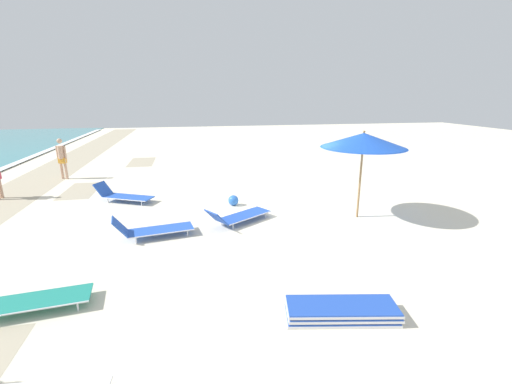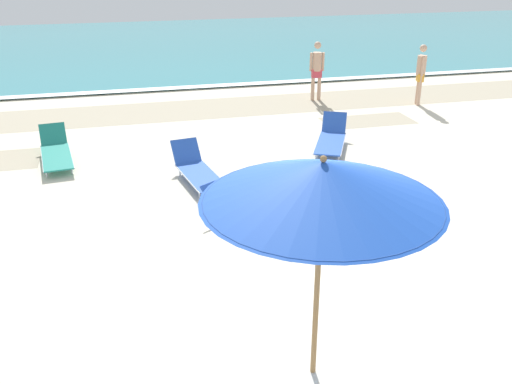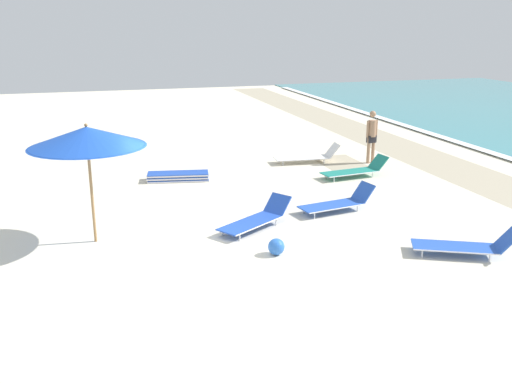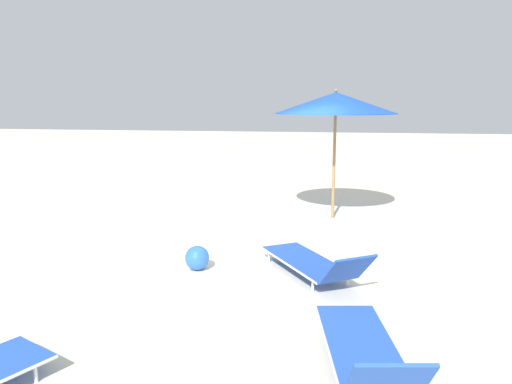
{
  "view_description": "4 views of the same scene",
  "coord_description": "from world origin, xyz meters",
  "px_view_note": "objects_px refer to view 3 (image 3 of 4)",
  "views": [
    {
      "loc": [
        -10.09,
        2.82,
        3.57
      ],
      "look_at": [
        -0.28,
        0.9,
        0.71
      ],
      "focal_mm": 24.0,
      "sensor_mm": 36.0,
      "label": 1
    },
    {
      "loc": [
        -2.99,
        -6.83,
        4.43
      ],
      "look_at": [
        -1.14,
        0.52,
        1.12
      ],
      "focal_mm": 40.0,
      "sensor_mm": 36.0,
      "label": 2
    },
    {
      "loc": [
        10.95,
        -2.07,
        4.59
      ],
      "look_at": [
        -0.13,
        1.29,
        1.12
      ],
      "focal_mm": 40.0,
      "sensor_mm": 36.0,
      "label": 3
    },
    {
      "loc": [
        -1.25,
        7.98,
        2.36
      ],
      "look_at": [
        -0.11,
        1.28,
        1.11
      ],
      "focal_mm": 35.0,
      "sensor_mm": 36.0,
      "label": 4
    }
  ],
  "objects_px": {
    "beach_umbrella": "(87,137)",
    "beach_ball": "(276,247)",
    "sun_lounger_beside_umbrella": "(308,156)",
    "sun_lounger_under_umbrella": "(256,219)",
    "lounger_stack": "(178,176)",
    "sun_lounger_near_water_right": "(338,202)",
    "sun_lounger_near_water_left": "(465,245)",
    "beachgoer_wading_adult": "(372,134)",
    "sun_lounger_mid_beach_solo": "(355,170)"
  },
  "relations": [
    {
      "from": "sun_lounger_beside_umbrella",
      "to": "sun_lounger_mid_beach_solo",
      "type": "distance_m",
      "value": 2.27
    },
    {
      "from": "sun_lounger_beside_umbrella",
      "to": "sun_lounger_near_water_left",
      "type": "bearing_deg",
      "value": 5.76
    },
    {
      "from": "sun_lounger_under_umbrella",
      "to": "sun_lounger_mid_beach_solo",
      "type": "relative_size",
      "value": 0.93
    },
    {
      "from": "sun_lounger_under_umbrella",
      "to": "beach_ball",
      "type": "relative_size",
      "value": 5.88
    },
    {
      "from": "sun_lounger_beside_umbrella",
      "to": "beach_ball",
      "type": "distance_m",
      "value": 8.08
    },
    {
      "from": "lounger_stack",
      "to": "sun_lounger_under_umbrella",
      "type": "distance_m",
      "value": 4.74
    },
    {
      "from": "sun_lounger_beside_umbrella",
      "to": "sun_lounger_near_water_right",
      "type": "relative_size",
      "value": 1.09
    },
    {
      "from": "sun_lounger_near_water_left",
      "to": "beach_ball",
      "type": "bearing_deg",
      "value": -81.27
    },
    {
      "from": "beach_umbrella",
      "to": "beachgoer_wading_adult",
      "type": "height_order",
      "value": "beach_umbrella"
    },
    {
      "from": "beachgoer_wading_adult",
      "to": "sun_lounger_near_water_right",
      "type": "bearing_deg",
      "value": -138.51
    },
    {
      "from": "lounger_stack",
      "to": "sun_lounger_near_water_right",
      "type": "height_order",
      "value": "sun_lounger_near_water_right"
    },
    {
      "from": "sun_lounger_near_water_right",
      "to": "beachgoer_wading_adult",
      "type": "distance_m",
      "value": 5.48
    },
    {
      "from": "beach_ball",
      "to": "lounger_stack",
      "type": "bearing_deg",
      "value": -171.09
    },
    {
      "from": "sun_lounger_beside_umbrella",
      "to": "lounger_stack",
      "type": "bearing_deg",
      "value": -72.71
    },
    {
      "from": "sun_lounger_under_umbrella",
      "to": "sun_lounger_mid_beach_solo",
      "type": "bearing_deg",
      "value": 95.89
    },
    {
      "from": "beach_umbrella",
      "to": "beach_ball",
      "type": "relative_size",
      "value": 7.47
    },
    {
      "from": "sun_lounger_beside_umbrella",
      "to": "sun_lounger_under_umbrella",
      "type": "bearing_deg",
      "value": -26.99
    },
    {
      "from": "sun_lounger_mid_beach_solo",
      "to": "beach_ball",
      "type": "distance_m",
      "value": 6.65
    },
    {
      "from": "beachgoer_wading_adult",
      "to": "sun_lounger_under_umbrella",
      "type": "bearing_deg",
      "value": -150.49
    },
    {
      "from": "sun_lounger_beside_umbrella",
      "to": "beach_ball",
      "type": "height_order",
      "value": "sun_lounger_beside_umbrella"
    },
    {
      "from": "sun_lounger_near_water_right",
      "to": "sun_lounger_near_water_left",
      "type": "bearing_deg",
      "value": 11.13
    },
    {
      "from": "lounger_stack",
      "to": "sun_lounger_beside_umbrella",
      "type": "bearing_deg",
      "value": 112.47
    },
    {
      "from": "sun_lounger_under_umbrella",
      "to": "beach_ball",
      "type": "distance_m",
      "value": 1.65
    },
    {
      "from": "beach_umbrella",
      "to": "beach_ball",
      "type": "xyz_separation_m",
      "value": [
        1.83,
        3.52,
        -2.13
      ]
    },
    {
      "from": "sun_lounger_under_umbrella",
      "to": "sun_lounger_near_water_left",
      "type": "xyz_separation_m",
      "value": [
        2.8,
        3.6,
        0.0
      ]
    },
    {
      "from": "beach_ball",
      "to": "beachgoer_wading_adult",
      "type": "bearing_deg",
      "value": 139.63
    },
    {
      "from": "sun_lounger_near_water_left",
      "to": "beach_ball",
      "type": "xyz_separation_m",
      "value": [
        -1.15,
        -3.67,
        -0.05
      ]
    },
    {
      "from": "sun_lounger_under_umbrella",
      "to": "lounger_stack",
      "type": "bearing_deg",
      "value": 159.66
    },
    {
      "from": "beach_umbrella",
      "to": "lounger_stack",
      "type": "xyz_separation_m",
      "value": [
        -4.43,
        2.54,
        -2.18
      ]
    },
    {
      "from": "sun_lounger_mid_beach_solo",
      "to": "beach_ball",
      "type": "relative_size",
      "value": 6.31
    },
    {
      "from": "beach_umbrella",
      "to": "sun_lounger_near_water_right",
      "type": "xyz_separation_m",
      "value": [
        -0.38,
        5.92,
        -2.08
      ]
    },
    {
      "from": "beach_umbrella",
      "to": "beachgoer_wading_adult",
      "type": "distance_m",
      "value": 10.37
    },
    {
      "from": "lounger_stack",
      "to": "sun_lounger_under_umbrella",
      "type": "relative_size",
      "value": 0.95
    },
    {
      "from": "sun_lounger_near_water_right",
      "to": "beachgoer_wading_adult",
      "type": "height_order",
      "value": "beachgoer_wading_adult"
    },
    {
      "from": "beach_umbrella",
      "to": "sun_lounger_beside_umbrella",
      "type": "height_order",
      "value": "beach_umbrella"
    },
    {
      "from": "sun_lounger_under_umbrella",
      "to": "sun_lounger_beside_umbrella",
      "type": "xyz_separation_m",
      "value": [
        -5.59,
        3.53,
        -0.0
      ]
    },
    {
      "from": "lounger_stack",
      "to": "sun_lounger_near_water_left",
      "type": "height_order",
      "value": "sun_lounger_near_water_left"
    },
    {
      "from": "beach_umbrella",
      "to": "sun_lounger_beside_umbrella",
      "type": "bearing_deg",
      "value": 127.21
    },
    {
      "from": "sun_lounger_near_water_right",
      "to": "sun_lounger_mid_beach_solo",
      "type": "relative_size",
      "value": 0.94
    },
    {
      "from": "sun_lounger_mid_beach_solo",
      "to": "beachgoer_wading_adult",
      "type": "distance_m",
      "value": 2.15
    },
    {
      "from": "sun_lounger_near_water_right",
      "to": "sun_lounger_mid_beach_solo",
      "type": "xyz_separation_m",
      "value": [
        -2.86,
        1.9,
        -0.01
      ]
    },
    {
      "from": "sun_lounger_near_water_left",
      "to": "lounger_stack",
      "type": "bearing_deg",
      "value": -121.7
    },
    {
      "from": "sun_lounger_mid_beach_solo",
      "to": "beachgoer_wading_adult",
      "type": "relative_size",
      "value": 1.24
    },
    {
      "from": "sun_lounger_near_water_left",
      "to": "sun_lounger_near_water_right",
      "type": "xyz_separation_m",
      "value": [
        -3.37,
        -1.28,
        0.0
      ]
    },
    {
      "from": "beach_umbrella",
      "to": "sun_lounger_mid_beach_solo",
      "type": "xyz_separation_m",
      "value": [
        -3.25,
        7.82,
        -2.09
      ]
    },
    {
      "from": "sun_lounger_under_umbrella",
      "to": "sun_lounger_beside_umbrella",
      "type": "relative_size",
      "value": 0.92
    },
    {
      "from": "lounger_stack",
      "to": "beach_ball",
      "type": "distance_m",
      "value": 6.34
    },
    {
      "from": "beach_umbrella",
      "to": "sun_lounger_near_water_right",
      "type": "height_order",
      "value": "beach_umbrella"
    },
    {
      "from": "beach_umbrella",
      "to": "beach_ball",
      "type": "height_order",
      "value": "beach_umbrella"
    },
    {
      "from": "beach_umbrella",
      "to": "beachgoer_wading_adult",
      "type": "relative_size",
      "value": 1.47
    }
  ]
}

